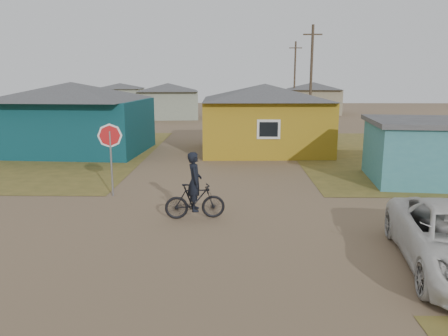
{
  "coord_description": "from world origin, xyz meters",
  "views": [
    {
      "loc": [
        0.65,
        -11.37,
        4.35
      ],
      "look_at": [
        0.37,
        3.0,
        1.3
      ],
      "focal_mm": 35.0,
      "sensor_mm": 36.0,
      "label": 1
    }
  ],
  "objects": [
    {
      "name": "ground",
      "position": [
        0.0,
        0.0,
        0.0
      ],
      "size": [
        120.0,
        120.0,
        0.0
      ],
      "primitive_type": "plane",
      "color": "brown"
    },
    {
      "name": "house_teal",
      "position": [
        -8.5,
        13.5,
        2.05
      ],
      "size": [
        8.93,
        7.08,
        4.0
      ],
      "color": "#0B343D",
      "rests_on": "ground"
    },
    {
      "name": "house_yellow",
      "position": [
        2.5,
        14.0,
        2.0
      ],
      "size": [
        7.72,
        6.76,
        3.9
      ],
      "color": "#9E7B18",
      "rests_on": "ground"
    },
    {
      "name": "shed_turquoise",
      "position": [
        9.5,
        6.5,
        1.31
      ],
      "size": [
        6.71,
        4.93,
        2.6
      ],
      "color": "teal",
      "rests_on": "ground"
    },
    {
      "name": "house_pale_west",
      "position": [
        -6.0,
        34.0,
        1.86
      ],
      "size": [
        7.04,
        6.15,
        3.6
      ],
      "color": "gray",
      "rests_on": "ground"
    },
    {
      "name": "house_beige_east",
      "position": [
        10.0,
        40.0,
        1.86
      ],
      "size": [
        6.95,
        6.05,
        3.6
      ],
      "color": "gray",
      "rests_on": "ground"
    },
    {
      "name": "house_pale_north",
      "position": [
        -14.0,
        46.0,
        1.75
      ],
      "size": [
        6.28,
        5.81,
        3.4
      ],
      "color": "gray",
      "rests_on": "ground"
    },
    {
      "name": "utility_pole_near",
      "position": [
        6.5,
        22.0,
        4.14
      ],
      "size": [
        1.4,
        0.2,
        8.0
      ],
      "color": "#433628",
      "rests_on": "ground"
    },
    {
      "name": "utility_pole_far",
      "position": [
        7.5,
        38.0,
        4.14
      ],
      "size": [
        1.4,
        0.2,
        8.0
      ],
      "color": "#433628",
      "rests_on": "ground"
    },
    {
      "name": "stop_sign",
      "position": [
        -3.75,
        4.07,
        1.95
      ],
      "size": [
        0.87,
        0.22,
        2.68
      ],
      "color": "gray",
      "rests_on": "ground"
    },
    {
      "name": "cyclist",
      "position": [
        -0.5,
        1.56,
        0.76
      ],
      "size": [
        1.9,
        0.76,
        2.09
      ],
      "color": "black",
      "rests_on": "ground"
    }
  ]
}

